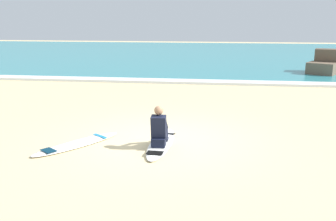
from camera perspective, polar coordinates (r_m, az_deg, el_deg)
name	(u,v)px	position (r m, az deg, el deg)	size (l,w,h in m)	color
ground_plane	(164,140)	(9.33, -0.68, -4.53)	(80.00, 80.00, 0.00)	beige
sea	(203,54)	(31.15, 5.35, 8.57)	(80.00, 28.00, 0.10)	teal
breaking_foam	(190,82)	(17.58, 3.38, 4.45)	(80.00, 0.90, 0.11)	white
surfboard_main	(161,143)	(8.98, -1.05, -5.03)	(0.59, 2.42, 0.08)	white
surfer_seated	(159,130)	(8.66, -1.36, -2.98)	(0.38, 0.70, 0.95)	black
surfboard_spare_near	(77,144)	(9.20, -13.73, -4.97)	(1.80, 2.26, 0.08)	white
rock_outcrop_distant	(329,65)	(21.90, 23.45, 6.40)	(2.84, 2.56, 1.35)	brown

